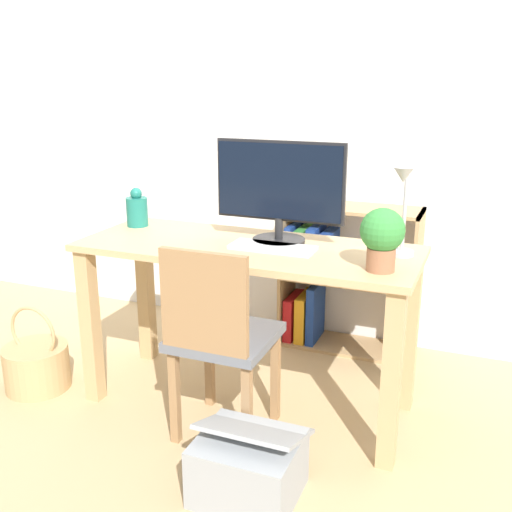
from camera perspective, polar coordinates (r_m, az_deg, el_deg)
ground_plane at (r=2.92m, az=-0.76°, el=-13.71°), size 10.00×10.00×0.00m
wall_back at (r=3.40m, az=5.46°, el=13.69°), size 8.00×0.05×2.60m
desk at (r=2.66m, az=-0.81°, el=-2.14°), size 1.49×0.59×0.77m
monitor at (r=2.61m, az=2.25°, el=6.58°), size 0.58×0.23×0.45m
keyboard at (r=2.55m, az=1.59°, el=0.81°), size 0.37×0.14×0.02m
vase at (r=2.99m, az=-11.27°, el=4.33°), size 0.10×0.10×0.19m
desk_lamp at (r=2.43m, az=13.83°, el=4.90°), size 0.10×0.19×0.38m
potted_plant at (r=2.28m, az=11.93°, el=1.91°), size 0.17×0.17×0.24m
chair at (r=2.45m, az=-3.50°, el=-7.50°), size 0.40×0.40×0.86m
bookshelf at (r=3.37m, az=6.75°, el=-2.21°), size 0.74×0.28×0.81m
basket at (r=3.17m, az=-20.16°, el=-9.75°), size 0.31×0.31×0.43m
storage_box at (r=2.31m, az=-0.71°, el=-19.26°), size 0.37×0.38×0.30m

